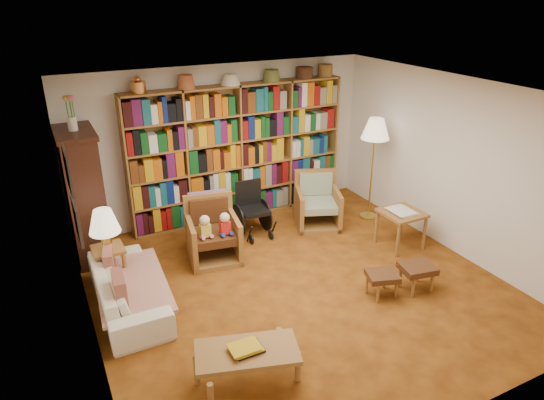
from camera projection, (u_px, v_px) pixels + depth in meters
floor at (297, 285)px, 6.33m from camera, size 5.00×5.00×0.00m
ceiling at (302, 93)px, 5.33m from camera, size 5.00×5.00×0.00m
wall_back at (223, 143)px, 7.87m from camera, size 5.00×0.00×5.00m
wall_front at (457, 310)px, 3.78m from camera, size 5.00×0.00×5.00m
wall_left at (80, 242)px, 4.80m from camera, size 0.00×5.00×5.00m
wall_right at (453, 166)px, 6.86m from camera, size 0.00×5.00×5.00m
bookshelf at (239, 149)px, 7.85m from camera, size 3.60×0.30×2.42m
curio_cabinet at (84, 194)px, 6.66m from camera, size 0.50×0.95×2.40m
framed_pictures at (73, 196)px, 4.91m from camera, size 0.03×0.52×0.97m
sofa at (128, 288)px, 5.81m from camera, size 1.75×0.69×0.51m
sofa_throw at (131, 284)px, 5.81m from camera, size 0.89×1.54×0.04m
cushion_left at (109, 263)px, 5.96m from camera, size 0.18×0.37×0.36m
cushion_right at (120, 293)px, 5.39m from camera, size 0.14×0.40×0.39m
side_table_lamp at (109, 258)px, 6.15m from camera, size 0.39×0.39×0.56m
table_lamp at (104, 223)px, 5.94m from camera, size 0.39×0.39×0.52m
armchair_leather at (211, 233)px, 6.88m from camera, size 0.82×0.85×0.90m
armchair_sage at (315, 205)px, 7.87m from camera, size 0.94×0.94×0.86m
wheelchair at (252, 210)px, 7.53m from camera, size 0.48×0.67×0.84m
floor_lamp at (375, 133)px, 7.62m from camera, size 0.45×0.45×1.70m
side_table_papers at (402, 217)px, 7.10m from camera, size 0.58×0.58×0.59m
footstool_a at (382, 277)px, 6.02m from camera, size 0.46×0.42×0.32m
footstool_b at (417, 270)px, 6.13m from camera, size 0.47×0.42×0.35m
coffee_table at (247, 354)px, 4.63m from camera, size 1.09×0.76×0.45m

